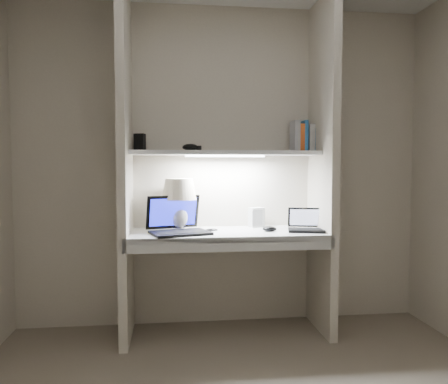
{
  "coord_description": "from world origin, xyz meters",
  "views": [
    {
      "loc": [
        -0.39,
        -1.95,
        1.25
      ],
      "look_at": [
        -0.04,
        1.05,
        1.07
      ],
      "focal_mm": 35.0,
      "sensor_mm": 36.0,
      "label": 1
    }
  ],
  "objects": [
    {
      "name": "alcove_panel_left",
      "position": [
        -0.73,
        1.23,
        1.25
      ],
      "size": [
        0.06,
        0.55,
        2.5
      ],
      "primitive_type": "cube",
      "color": "beige",
      "rests_on": "floor"
    },
    {
      "name": "shelf_gadget",
      "position": [
        -0.26,
        1.32,
        1.39
      ],
      "size": [
        0.13,
        0.1,
        0.05
      ],
      "primitive_type": "ellipsoid",
      "rotation": [
        0.0,
        0.0,
        0.14
      ],
      "color": "black",
      "rests_on": "shelf"
    },
    {
      "name": "speaker",
      "position": [
        0.26,
        1.42,
        0.85
      ],
      "size": [
        0.13,
        0.12,
        0.16
      ],
      "primitive_type": "cube",
      "rotation": [
        0.0,
        0.0,
        0.4
      ],
      "color": "silver",
      "rests_on": "desk"
    },
    {
      "name": "table_lamp",
      "position": [
        -0.35,
        1.34,
        1.03
      ],
      "size": [
        0.26,
        0.26,
        0.39
      ],
      "color": "white",
      "rests_on": "desk"
    },
    {
      "name": "shelf_box",
      "position": [
        -0.64,
        1.43,
        1.43
      ],
      "size": [
        0.09,
        0.08,
        0.13
      ],
      "primitive_type": "cube",
      "rotation": [
        0.0,
        0.0,
        -0.33
      ],
      "color": "black",
      "rests_on": "shelf"
    },
    {
      "name": "alcove_panel_right",
      "position": [
        0.73,
        1.23,
        1.25
      ],
      "size": [
        0.06,
        0.55,
        2.5
      ],
      "primitive_type": "cube",
      "color": "beige",
      "rests_on": "floor"
    },
    {
      "name": "strip_light",
      "position": [
        0.0,
        1.32,
        1.33
      ],
      "size": [
        0.6,
        0.04,
        0.02
      ],
      "primitive_type": "cube",
      "color": "white",
      "rests_on": "shelf"
    },
    {
      "name": "laptop_netbook",
      "position": [
        0.59,
        1.18,
        0.81
      ],
      "size": [
        0.3,
        0.28,
        0.17
      ],
      "rotation": [
        0.0,
        0.0,
        -0.23
      ],
      "color": "black",
      "rests_on": "desk"
    },
    {
      "name": "sticky_note",
      "position": [
        -0.53,
        1.2,
        0.77
      ],
      "size": [
        0.09,
        0.09,
        0.0
      ],
      "primitive_type": "cube",
      "rotation": [
        0.0,
        0.0,
        0.22
      ],
      "color": "gold",
      "rests_on": "desk"
    },
    {
      "name": "mouse",
      "position": [
        0.31,
        1.18,
        0.79
      ],
      "size": [
        0.11,
        0.08,
        0.04
      ],
      "primitive_type": "ellipsoid",
      "rotation": [
        0.0,
        0.0,
        -0.17
      ],
      "color": "black",
      "rests_on": "desk"
    },
    {
      "name": "laptop_main",
      "position": [
        -0.36,
        1.19,
        0.83
      ],
      "size": [
        0.48,
        0.45,
        0.27
      ],
      "rotation": [
        0.0,
        0.0,
        0.3
      ],
      "color": "black",
      "rests_on": "desk"
    },
    {
      "name": "desk_apron",
      "position": [
        0.0,
        0.96,
        0.72
      ],
      "size": [
        1.46,
        0.03,
        0.1
      ],
      "primitive_type": "cube",
      "color": "silver",
      "rests_on": "desk"
    },
    {
      "name": "book_row",
      "position": [
        0.65,
        1.39,
        1.48
      ],
      "size": [
        0.23,
        0.16,
        0.24
      ],
      "color": "silver",
      "rests_on": "shelf"
    },
    {
      "name": "cable_coil",
      "position": [
        -0.1,
        1.27,
        0.78
      ],
      "size": [
        0.1,
        0.1,
        0.01
      ],
      "primitive_type": "torus",
      "rotation": [
        0.0,
        0.0,
        -0.14
      ],
      "color": "black",
      "rests_on": "desk"
    },
    {
      "name": "back_wall",
      "position": [
        0.0,
        1.5,
        1.25
      ],
      "size": [
        3.2,
        0.01,
        2.5
      ],
      "primitive_type": "cube",
      "color": "beige",
      "rests_on": "floor"
    },
    {
      "name": "shelf",
      "position": [
        0.0,
        1.32,
        1.35
      ],
      "size": [
        1.4,
        0.36,
        0.03
      ],
      "primitive_type": "cube",
      "color": "silver",
      "rests_on": "back_wall"
    },
    {
      "name": "desk",
      "position": [
        0.0,
        1.23,
        0.75
      ],
      "size": [
        1.4,
        0.55,
        0.04
      ],
      "primitive_type": "cube",
      "color": "white",
      "rests_on": "alcove_panel_left"
    }
  ]
}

